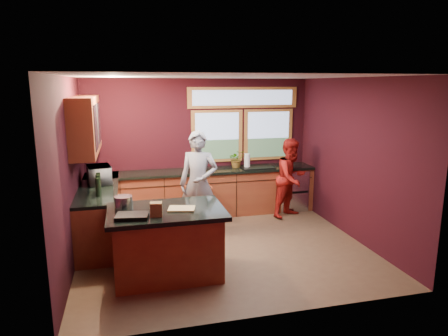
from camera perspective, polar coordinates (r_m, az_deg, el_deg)
name	(u,v)px	position (r m, az deg, el deg)	size (l,w,h in m)	color
floor	(224,247)	(6.58, -0.01, -11.28)	(4.50, 4.50, 0.00)	brown
room_shell	(182,136)	(6.30, -6.02, 4.63)	(4.52, 4.02, 2.71)	black
back_counter	(213,192)	(8.03, -1.55, -3.44)	(4.50, 0.64, 0.93)	maroon
left_counter	(99,213)	(7.06, -17.38, -6.15)	(0.64, 2.30, 0.93)	maroon
island	(167,242)	(5.59, -8.11, -10.43)	(1.55, 1.05, 0.95)	maroon
person_grey	(199,184)	(6.84, -3.64, -2.30)	(0.67, 0.44, 1.83)	slate
person_red	(291,178)	(7.95, 9.59, -1.42)	(0.76, 0.59, 1.56)	maroon
microwave	(100,175)	(7.11, -17.36, -0.91)	(0.54, 0.37, 0.30)	#999999
potted_plant	(237,159)	(8.05, 1.80, 1.29)	(0.32, 0.28, 0.35)	#999999
paper_towel	(247,161)	(8.07, 3.31, 1.04)	(0.12, 0.12, 0.28)	silver
cutting_board	(182,209)	(5.40, -6.08, -5.80)	(0.35, 0.25, 0.02)	tan
stock_pot	(124,203)	(5.52, -14.14, -4.82)	(0.24, 0.24, 0.18)	#A7A7AB
paper_bag	(156,209)	(5.15, -9.66, -5.85)	(0.15, 0.12, 0.18)	brown
black_tray	(132,216)	(5.16, -12.98, -6.71)	(0.40, 0.28, 0.05)	black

